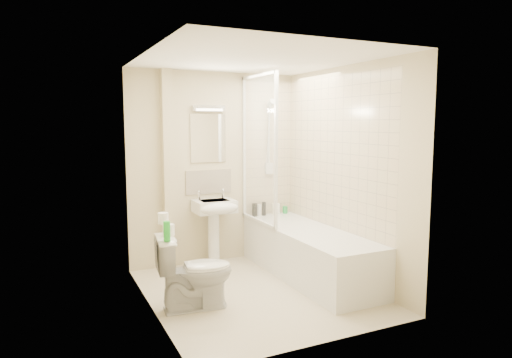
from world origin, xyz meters
name	(u,v)px	position (x,y,z in m)	size (l,w,h in m)	color
floor	(257,292)	(0.00, 0.00, 0.00)	(2.50, 2.50, 0.00)	beige
wall_back	(215,168)	(0.00, 1.25, 1.20)	(2.20, 0.02, 2.40)	beige
wall_left	(149,185)	(-1.10, 0.00, 1.20)	(0.02, 2.50, 2.40)	beige
wall_right	(345,174)	(1.10, 0.00, 1.20)	(0.02, 2.50, 2.40)	beige
ceiling	(257,59)	(0.00, 0.00, 2.40)	(2.20, 2.50, 0.02)	white
tile_back	(268,149)	(0.75, 1.24, 1.42)	(0.70, 0.01, 1.75)	beige
tile_right	(335,153)	(1.09, 0.20, 1.42)	(0.01, 2.10, 1.75)	beige
pipe_boxing	(168,171)	(-0.62, 1.19, 1.20)	(0.12, 0.12, 2.40)	beige
splashback	(209,182)	(-0.09, 1.24, 1.03)	(0.60, 0.01, 0.30)	beige
mirror	(208,138)	(-0.09, 1.24, 1.58)	(0.46, 0.01, 0.60)	white
strip_light	(208,108)	(-0.09, 1.22, 1.95)	(0.42, 0.07, 0.07)	silver
bathtub	(308,252)	(0.75, 0.20, 0.29)	(0.70, 2.10, 0.55)	white
shower_screen	(259,150)	(0.40, 0.80, 1.45)	(0.04, 0.92, 1.80)	white
shower_fixture	(269,140)	(0.75, 1.19, 1.55)	(0.10, 0.16, 0.99)	white
pedestal_sink	(215,214)	(-0.09, 1.01, 0.66)	(0.49, 0.46, 0.94)	white
bottle_black_a	(255,210)	(0.52, 1.16, 0.63)	(0.07, 0.07, 0.17)	black
bottle_white_a	(259,210)	(0.58, 1.16, 0.62)	(0.06, 0.06, 0.15)	white
bottle_black_b	(264,209)	(0.65, 1.16, 0.64)	(0.05, 0.05, 0.18)	black
bottle_cream	(274,209)	(0.80, 1.16, 0.62)	(0.05, 0.05, 0.15)	#F5EBBD
bottle_white_b	(278,209)	(0.86, 1.16, 0.62)	(0.06, 0.06, 0.14)	white
bottle_green	(285,210)	(0.97, 1.16, 0.60)	(0.07, 0.07, 0.10)	green
toilet	(195,271)	(-0.72, -0.12, 0.36)	(0.75, 0.48, 0.73)	white
toilet_roll_lower	(169,230)	(-0.95, -0.07, 0.78)	(0.11, 0.11, 0.11)	white
toilet_roll_upper	(163,218)	(-0.99, -0.02, 0.88)	(0.10, 0.10, 0.10)	white
green_bottle	(167,231)	(-1.01, -0.26, 0.81)	(0.06, 0.06, 0.18)	green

